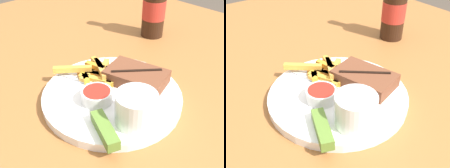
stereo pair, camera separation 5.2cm
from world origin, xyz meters
The scene contains 9 objects.
dining_table centered at (0.00, 0.00, 0.71)m, with size 1.45×1.25×0.78m.
dinner_plate centered at (0.00, 0.00, 0.79)m, with size 0.28×0.28×0.02m.
steak_portion centered at (0.01, 0.06, 0.81)m, with size 0.14×0.11×0.03m.
fries_pile centered at (-0.07, 0.02, 0.81)m, with size 0.13×0.13×0.02m.
coleslaw_cup centered at (0.09, -0.03, 0.83)m, with size 0.07×0.07×0.06m.
dipping_sauce_cup centered at (0.00, -0.04, 0.81)m, with size 0.06×0.06×0.02m.
pickle_spear centered at (0.07, -0.09, 0.81)m, with size 0.08×0.05×0.02m.
fork_utensil centered at (-0.07, -0.02, 0.80)m, with size 0.13×0.05×0.00m.
beer_bottle centered at (-0.14, 0.30, 0.86)m, with size 0.07×0.07×0.23m.
Camera 2 is at (0.34, -0.25, 1.12)m, focal length 42.00 mm.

